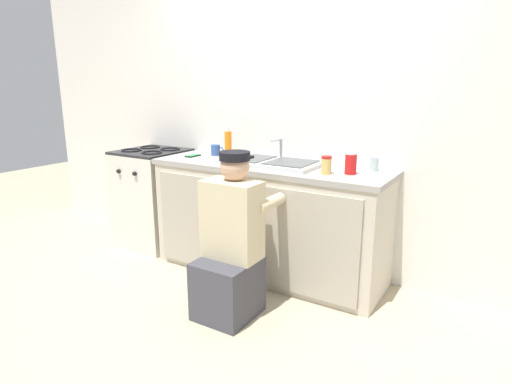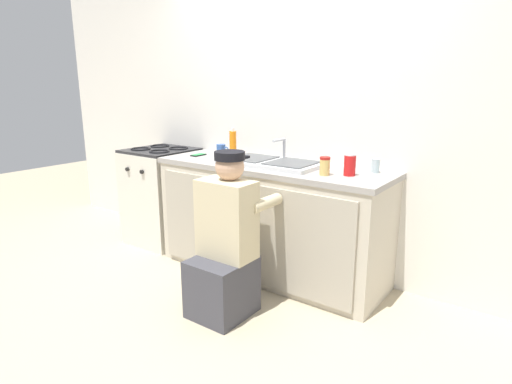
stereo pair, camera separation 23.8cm
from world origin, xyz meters
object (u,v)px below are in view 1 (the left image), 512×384
object	(u,v)px
plumber_person	(231,249)
condiment_jar	(326,165)
soap_bottle_orange	(228,144)
coffee_mug	(216,150)
water_glass	(374,164)
sink_double_basin	(269,162)
cell_phone	(193,156)
soda_cup_red	(351,163)
stove_range	(154,197)

from	to	relation	value
plumber_person	condiment_jar	world-z (taller)	plumber_person
soap_bottle_orange	coffee_mug	bearing A→B (deg)	176.46
plumber_person	water_glass	distance (m)	1.21
sink_double_basin	cell_phone	bearing A→B (deg)	-177.95
soda_cup_red	condiment_jar	bearing A→B (deg)	-148.08
sink_double_basin	coffee_mug	world-z (taller)	sink_double_basin
soap_bottle_orange	soda_cup_red	bearing A→B (deg)	-6.86
water_glass	cell_phone	distance (m)	1.54
water_glass	condiment_jar	bearing A→B (deg)	-131.41
coffee_mug	sink_double_basin	bearing A→B (deg)	-10.97
cell_phone	plumber_person	bearing A→B (deg)	-38.10
coffee_mug	soda_cup_red	bearing A→B (deg)	-6.50
condiment_jar	stove_range	bearing A→B (deg)	176.36
plumber_person	condiment_jar	bearing A→B (deg)	55.19
water_glass	soap_bottle_orange	bearing A→B (deg)	-177.30
water_glass	soda_cup_red	xyz separation A→B (m)	(-0.11, -0.20, 0.03)
stove_range	coffee_mug	world-z (taller)	coffee_mug
sink_double_basin	soda_cup_red	xyz separation A→B (m)	(0.67, -0.03, 0.06)
sink_double_basin	cell_phone	size ratio (longest dim) A/B	5.71
soda_cup_red	soap_bottle_orange	size ratio (longest dim) A/B	0.61
sink_double_basin	stove_range	world-z (taller)	sink_double_basin
water_glass	soap_bottle_orange	xyz separation A→B (m)	(-1.25, -0.06, 0.06)
stove_range	plumber_person	world-z (taller)	plumber_person
cell_phone	condiment_jar	bearing A→B (deg)	-4.04
soap_bottle_orange	cell_phone	world-z (taller)	soap_bottle_orange
sink_double_basin	plumber_person	size ratio (longest dim) A/B	0.72
sink_double_basin	soda_cup_red	distance (m)	0.67
coffee_mug	soap_bottle_orange	size ratio (longest dim) A/B	0.50
coffee_mug	cell_phone	world-z (taller)	coffee_mug
stove_range	water_glass	world-z (taller)	water_glass
stove_range	coffee_mug	bearing A→B (deg)	10.21
plumber_person	soda_cup_red	world-z (taller)	plumber_person
water_glass	cell_phone	size ratio (longest dim) A/B	0.71
water_glass	soda_cup_red	distance (m)	0.23
stove_range	plumber_person	xyz separation A→B (m)	(1.40, -0.71, -0.00)
stove_range	condiment_jar	distance (m)	1.88
sink_double_basin	condiment_jar	distance (m)	0.54
sink_double_basin	plumber_person	distance (m)	0.86
soap_bottle_orange	sink_double_basin	bearing A→B (deg)	-13.10
coffee_mug	condiment_jar	bearing A→B (deg)	-11.73
water_glass	soap_bottle_orange	size ratio (longest dim) A/B	0.40
water_glass	soda_cup_red	world-z (taller)	soda_cup_red
sink_double_basin	water_glass	size ratio (longest dim) A/B	8.00
water_glass	cell_phone	xyz separation A→B (m)	(-1.53, -0.20, -0.04)
plumber_person	soda_cup_red	distance (m)	1.02
plumber_person	cell_phone	size ratio (longest dim) A/B	7.89
sink_double_basin	stove_range	size ratio (longest dim) A/B	0.86
water_glass	soap_bottle_orange	world-z (taller)	soap_bottle_orange
sink_double_basin	soap_bottle_orange	bearing A→B (deg)	166.90
stove_range	condiment_jar	bearing A→B (deg)	-3.64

